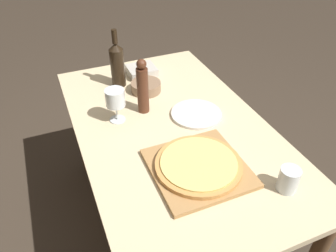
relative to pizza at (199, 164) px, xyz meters
The scene contains 11 objects.
ground_plane 0.81m from the pizza, 86.98° to the left, with size 12.00×12.00×0.00m, color #382D23.
dining_table 0.32m from the pizza, 86.98° to the left, with size 0.84×1.41×0.73m.
cutting_board 0.02m from the pizza, 90.00° to the left, with size 0.36×0.36×0.02m.
pizza is the anchor object (origin of this frame).
wine_bottle 0.76m from the pizza, 97.94° to the left, with size 0.07×0.07×0.31m.
pepper_mill 0.48m from the pizza, 97.67° to the left, with size 0.05×0.05×0.27m.
wine_glass 0.49m from the pizza, 114.73° to the left, with size 0.09×0.09×0.16m.
small_bowl 0.63m from the pizza, 89.21° to the left, with size 0.16×0.16×0.05m.
drinking_tumbler 0.33m from the pizza, 39.96° to the right, with size 0.07×0.07×0.10m.
dinner_plate 0.37m from the pizza, 64.66° to the left, with size 0.24×0.24×0.01m.
food_container 0.82m from the pizza, 86.60° to the left, with size 0.16×0.14×0.05m.
Camera 1 is at (-0.47, -1.09, 1.64)m, focal length 35.00 mm.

